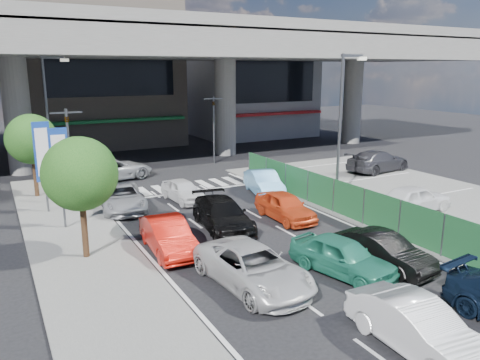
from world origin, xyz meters
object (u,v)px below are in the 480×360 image
parked_sedan_white (414,198)px  traffic_cone (332,199)px  taxi_teal_mid (342,256)px  wagon_silver_front_left (122,197)px  taxi_orange_right (285,206)px  sedan_white_front_mid (183,190)px  traffic_light_left (68,133)px  kei_truck_front_right (264,183)px  taxi_orange_left (168,236)px  crossing_wagon_silver (113,169)px  signboard_far (43,155)px  hatch_white_back_mid (418,327)px  sedan_black_mid (223,215)px  sedan_white_mid_left (253,267)px  signboard_near (60,164)px  street_lamp_left (50,109)px  parked_sedan_dgrey (378,161)px  traffic_light_right (213,113)px  tree_far (32,139)px  hatch_black_mid_right (383,251)px  street_lamp_right (343,115)px  tree_near (80,174)px

parked_sedan_white → traffic_cone: bearing=45.2°
taxi_teal_mid → wagon_silver_front_left: 12.69m
taxi_orange_right → sedan_white_front_mid: taxi_orange_right is taller
traffic_light_left → kei_truck_front_right: traffic_light_left is taller
traffic_cone → taxi_orange_left: bearing=-168.5°
taxi_orange_right → crossing_wagon_silver: 13.57m
signboard_far → taxi_orange_left: signboard_far is taller
traffic_light_left → taxi_orange_right: (8.74, -7.50, -3.27)m
traffic_light_left → hatch_white_back_mid: size_ratio=1.25×
sedan_black_mid → taxi_orange_left: bearing=-147.9°
hatch_white_back_mid → traffic_light_left: bearing=108.2°
traffic_light_left → crossing_wagon_silver: bearing=56.1°
signboard_far → wagon_silver_front_left: signboard_far is taller
sedan_white_mid_left → taxi_orange_left: 4.53m
signboard_near → crossing_wagon_silver: signboard_near is taller
sedan_white_mid_left → parked_sedan_white: size_ratio=1.21×
crossing_wagon_silver → parked_sedan_white: 18.86m
wagon_silver_front_left → traffic_light_left: bearing=143.6°
sedan_white_mid_left → taxi_orange_left: size_ratio=1.20×
street_lamp_left → signboard_near: (-0.87, -10.01, -1.71)m
traffic_light_left → parked_sedan_dgrey: (20.60, -1.58, -3.12)m
street_lamp_left → parked_sedan_dgrey: size_ratio=1.54×
traffic_light_right → wagon_silver_front_left: bearing=-136.6°
tree_far → taxi_orange_right: bearing=-44.0°
parked_sedan_dgrey → hatch_black_mid_right: bearing=129.1°
taxi_teal_mid → parked_sedan_dgrey: size_ratio=0.78×
wagon_silver_front_left → sedan_white_front_mid: size_ratio=1.30×
traffic_light_right → sedan_white_front_mid: size_ratio=1.45×
parked_sedan_white → traffic_cone: 4.17m
traffic_light_left → sedan_white_mid_left: (3.74, -13.09, -3.25)m
street_lamp_right → sedan_black_mid: 9.03m
tree_near → sedan_white_mid_left: bearing=-48.2°
wagon_silver_front_left → parked_sedan_white: (13.07, -7.66, 0.11)m
sedan_black_mid → signboard_far: bearing=144.4°
traffic_light_right → parked_sedan_dgrey: size_ratio=1.00×
taxi_orange_left → parked_sedan_dgrey: 19.71m
tree_near → tree_far: same height
hatch_black_mid_right → traffic_cone: size_ratio=5.93×
parked_sedan_dgrey → parked_sedan_white: bearing=139.0°
traffic_light_right → parked_sedan_white: bearing=-78.2°
tree_near → parked_sedan_white: 16.31m
tree_far → wagon_silver_front_left: (3.73, -4.55, -2.74)m
traffic_cone → parked_sedan_dgrey: bearing=31.9°
traffic_light_right → sedan_white_front_mid: 11.47m
hatch_black_mid_right → taxi_orange_left: taxi_orange_left is taller
street_lamp_left → parked_sedan_white: street_lamp_left is taller
sedan_white_mid_left → kei_truck_front_right: 12.06m
signboard_near → tree_near: bearing=-87.1°
hatch_black_mid_right → traffic_cone: hatch_black_mid_right is taller
sedan_white_front_mid → taxi_teal_mid: bearing=-87.0°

